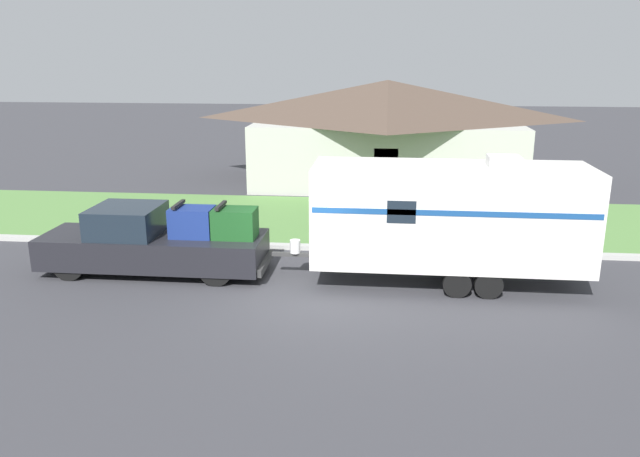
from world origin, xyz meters
TOP-DOWN VIEW (x-y plane):
  - ground_plane at (0.00, 0.00)m, footprint 120.00×120.00m
  - curb_strip at (0.00, 3.75)m, footprint 80.00×0.30m
  - lawn_strip at (0.00, 7.40)m, footprint 80.00×7.00m
  - house_across_street at (2.13, 15.02)m, footprint 12.82×8.33m
  - pickup_truck at (-4.18, 1.23)m, footprint 6.25×2.00m
  - travel_trailer at (3.78, 1.23)m, footprint 8.22×2.30m
  - mailbox at (2.20, 4.51)m, footprint 0.48×0.20m

SIDE VIEW (x-z plane):
  - ground_plane at x=0.00m, z-range 0.00..0.00m
  - lawn_strip at x=0.00m, z-range 0.00..0.03m
  - curb_strip at x=0.00m, z-range 0.00..0.14m
  - pickup_truck at x=-4.18m, z-range -0.13..1.87m
  - mailbox at x=2.20m, z-range 0.36..1.69m
  - travel_trailer at x=3.78m, z-range 0.15..3.58m
  - house_across_street at x=2.13m, z-range 0.09..4.80m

